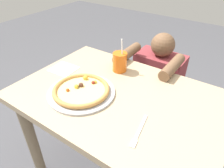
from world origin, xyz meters
TOP-DOWN VIEW (x-y plane):
  - dining_table at (0.00, 0.00)m, footprint 1.12×0.76m
  - pizza_near at (-0.17, -0.10)m, footprint 0.37×0.37m
  - drink_cup_colored at (-0.13, 0.22)m, footprint 0.09×0.09m
  - paper_napkin at (-0.44, 0.02)m, footprint 0.17×0.15m
  - fork at (0.22, -0.17)m, footprint 0.05×0.20m
  - diner_seated at (-0.02, 0.61)m, footprint 0.40×0.52m

SIDE VIEW (x-z plane):
  - diner_seated at x=-0.02m, z-range -0.04..0.86m
  - dining_table at x=0.00m, z-range 0.25..1.00m
  - paper_napkin at x=-0.44m, z-range 0.75..0.75m
  - fork at x=0.22m, z-range 0.75..0.75m
  - pizza_near at x=-0.17m, z-range 0.75..0.79m
  - drink_cup_colored at x=-0.13m, z-range 0.70..0.92m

